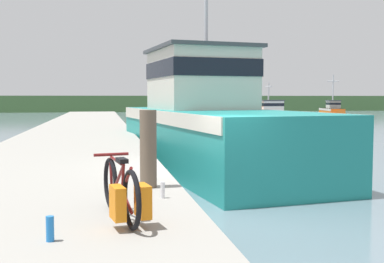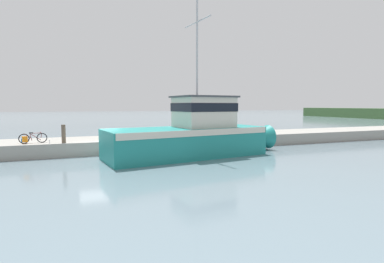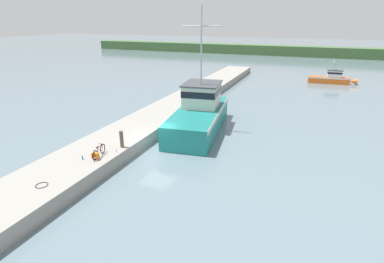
{
  "view_description": "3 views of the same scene",
  "coord_description": "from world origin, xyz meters",
  "px_view_note": "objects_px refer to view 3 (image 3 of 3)",
  "views": [
    {
      "loc": [
        -2.31,
        -9.7,
        2.39
      ],
      "look_at": [
        -0.11,
        2.07,
        1.55
      ],
      "focal_mm": 45.0,
      "sensor_mm": 36.0,
      "label": 1
    },
    {
      "loc": [
        20.32,
        -1.3,
        3.5
      ],
      "look_at": [
        0.12,
        6.52,
        1.6
      ],
      "focal_mm": 28.0,
      "sensor_mm": 36.0,
      "label": 2
    },
    {
      "loc": [
        10.56,
        -18.6,
        9.59
      ],
      "look_at": [
        2.17,
        1.96,
        1.27
      ],
      "focal_mm": 28.0,
      "sensor_mm": 36.0,
      "label": 3
    }
  ],
  "objects_px": {
    "bicycle_touring": "(98,153)",
    "water_bottle_by_bike": "(82,158)",
    "boat_red_outer": "(331,78)",
    "water_bottle_on_curb": "(116,150)",
    "fishing_boat_main": "(200,112)",
    "mooring_post": "(122,139)"
  },
  "relations": [
    {
      "from": "bicycle_touring",
      "to": "water_bottle_by_bike",
      "type": "distance_m",
      "value": 1.01
    },
    {
      "from": "fishing_boat_main",
      "to": "boat_red_outer",
      "type": "xyz_separation_m",
      "value": [
        11.95,
        27.6,
        -0.75
      ]
    },
    {
      "from": "fishing_boat_main",
      "to": "bicycle_touring",
      "type": "xyz_separation_m",
      "value": [
        -3.3,
        -10.5,
        -0.27
      ]
    },
    {
      "from": "boat_red_outer",
      "to": "water_bottle_by_bike",
      "type": "relative_size",
      "value": 28.77
    },
    {
      "from": "boat_red_outer",
      "to": "water_bottle_by_bike",
      "type": "bearing_deg",
      "value": -26.66
    },
    {
      "from": "bicycle_touring",
      "to": "fishing_boat_main",
      "type": "bearing_deg",
      "value": 61.52
    },
    {
      "from": "boat_red_outer",
      "to": "bicycle_touring",
      "type": "height_order",
      "value": "boat_red_outer"
    },
    {
      "from": "bicycle_touring",
      "to": "mooring_post",
      "type": "relative_size",
      "value": 1.39
    },
    {
      "from": "mooring_post",
      "to": "water_bottle_on_curb",
      "type": "height_order",
      "value": "mooring_post"
    },
    {
      "from": "fishing_boat_main",
      "to": "water_bottle_by_bike",
      "type": "distance_m",
      "value": 11.86
    },
    {
      "from": "bicycle_touring",
      "to": "water_bottle_on_curb",
      "type": "bearing_deg",
      "value": 52.31
    },
    {
      "from": "boat_red_outer",
      "to": "water_bottle_on_curb",
      "type": "relative_size",
      "value": 31.42
    },
    {
      "from": "fishing_boat_main",
      "to": "water_bottle_on_curb",
      "type": "bearing_deg",
      "value": -114.19
    },
    {
      "from": "fishing_boat_main",
      "to": "water_bottle_by_bike",
      "type": "height_order",
      "value": "fishing_boat_main"
    },
    {
      "from": "fishing_boat_main",
      "to": "mooring_post",
      "type": "distance_m",
      "value": 8.89
    },
    {
      "from": "bicycle_touring",
      "to": "water_bottle_on_curb",
      "type": "distance_m",
      "value": 1.36
    },
    {
      "from": "mooring_post",
      "to": "water_bottle_by_bike",
      "type": "xyz_separation_m",
      "value": [
        -1.23,
        -2.71,
        -0.49
      ]
    },
    {
      "from": "bicycle_touring",
      "to": "water_bottle_by_bike",
      "type": "relative_size",
      "value": 6.74
    },
    {
      "from": "boat_red_outer",
      "to": "mooring_post",
      "type": "relative_size",
      "value": 5.93
    },
    {
      "from": "boat_red_outer",
      "to": "water_bottle_on_curb",
      "type": "height_order",
      "value": "boat_red_outer"
    },
    {
      "from": "boat_red_outer",
      "to": "water_bottle_on_curb",
      "type": "bearing_deg",
      "value": -25.87
    },
    {
      "from": "boat_red_outer",
      "to": "water_bottle_by_bike",
      "type": "xyz_separation_m",
      "value": [
        -16.01,
        -38.73,
        0.27
      ]
    }
  ]
}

